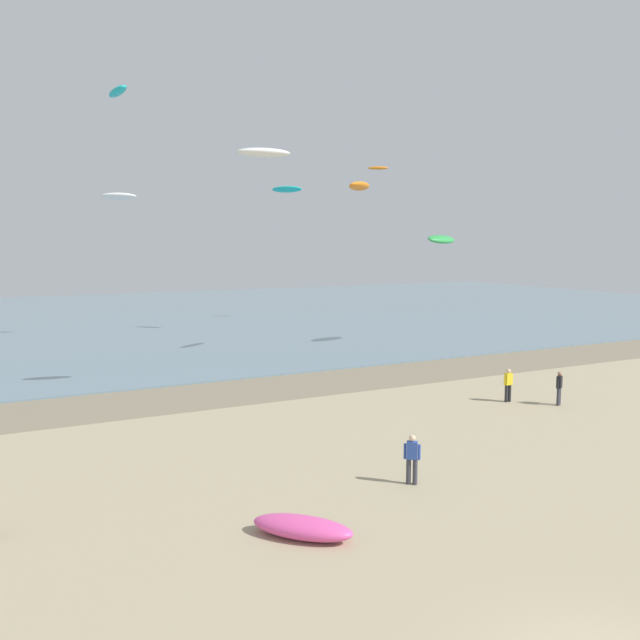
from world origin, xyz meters
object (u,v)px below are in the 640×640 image
Objects in this scene: kite_aloft_3 at (441,239)px; kite_aloft_5 at (263,153)px; kite_aloft_2 at (378,168)px; kite_aloft_6 at (287,189)px; grounded_kite at (302,527)px; person_nearest_camera at (559,387)px; person_mid_beach at (412,458)px; person_trailing_behind at (508,384)px; kite_aloft_0 at (118,91)px; kite_aloft_1 at (359,186)px; kite_aloft_7 at (119,196)px.

kite_aloft_5 is (-18.86, -9.90, 4.24)m from kite_aloft_3.
kite_aloft_2 is 12.33m from kite_aloft_6.
kite_aloft_3 reaches higher than grounded_kite.
person_nearest_camera is 0.62× the size of kite_aloft_5.
person_mid_beach is 13.32m from person_trailing_behind.
person_nearest_camera is 0.63× the size of kite_aloft_6.
person_trailing_behind is at bearing 37.66° from kite_aloft_0.
person_nearest_camera and person_trailing_behind have the same top height.
kite_aloft_0 is at bearing -44.71° from grounded_kite.
kite_aloft_6 reaches higher than kite_aloft_3.
kite_aloft_6 is (-1.57, 29.13, 11.69)m from person_nearest_camera.
kite_aloft_2 is at bearing 58.47° from kite_aloft_5.
person_mid_beach is at bearing -90.10° from kite_aloft_2.
person_trailing_behind is at bearing -125.80° from kite_aloft_1.
kite_aloft_0 is (-4.27, 25.83, 16.51)m from person_mid_beach.
person_mid_beach is 5.46m from grounded_kite.
person_mid_beach and person_trailing_behind have the same top height.
kite_aloft_3 is at bearing 50.77° from person_mid_beach.
person_mid_beach is 39.59m from kite_aloft_7.
kite_aloft_1 is at bearing 168.01° from kite_aloft_3.
kite_aloft_2 is 16.65m from kite_aloft_3.
person_mid_beach is at bearing -149.01° from kite_aloft_3.
kite_aloft_6 is at bearing 54.57° from kite_aloft_1.
kite_aloft_0 is 1.06× the size of kite_aloft_5.
person_trailing_behind is 0.84× the size of kite_aloft_2.
person_mid_beach is at bearing -146.64° from person_trailing_behind.
kite_aloft_6 is (10.87, 21.00, 0.04)m from kite_aloft_5.
kite_aloft_1 is at bearing 49.79° from kite_aloft_5.
person_nearest_camera is 0.84× the size of kite_aloft_2.
person_trailing_behind is 0.50× the size of kite_aloft_3.
person_nearest_camera is 18.89m from kite_aloft_5.
kite_aloft_1 is at bearing 89.45° from person_trailing_behind.
kite_aloft_5 is at bearing -62.35° from grounded_kite.
person_trailing_behind is 18.82m from kite_aloft_1.
kite_aloft_5 is at bearing -66.92° from kite_aloft_7.
person_nearest_camera is at bearing -40.07° from kite_aloft_6.
person_mid_beach is at bearing -61.19° from kite_aloft_6.
grounded_kite is 51.25m from kite_aloft_2.
kite_aloft_0 reaches higher than kite_aloft_7.
person_trailing_behind is 0.58× the size of kite_aloft_0.
person_trailing_behind is 0.62× the size of kite_aloft_5.
kite_aloft_3 is at bearing 82.61° from kite_aloft_0.
person_mid_beach is 31.41m from kite_aloft_3.
kite_aloft_1 is (0.15, 15.22, 11.06)m from person_trailing_behind.
kite_aloft_3 is (24.35, 25.61, 8.04)m from grounded_kite.
kite_aloft_5 is (-22.34, -24.61, -2.75)m from kite_aloft_2.
person_nearest_camera is 31.43m from kite_aloft_6.
kite_aloft_0 is 13.58m from kite_aloft_7.
kite_aloft_3 is (8.03, 1.10, -3.65)m from kite_aloft_1.
kite_aloft_1 reaches higher than kite_aloft_3.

